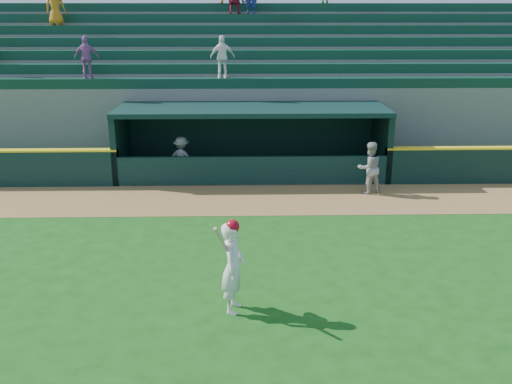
# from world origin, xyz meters

# --- Properties ---
(ground) EXTENTS (120.00, 120.00, 0.00)m
(ground) POSITION_xyz_m (0.00, 0.00, 0.00)
(ground) COLOR #154C13
(ground) RESTS_ON ground
(warning_track) EXTENTS (40.00, 3.00, 0.01)m
(warning_track) POSITION_xyz_m (0.00, 4.90, 0.01)
(warning_track) COLOR olive
(warning_track) RESTS_ON ground
(dugout_player_front) EXTENTS (0.97, 0.85, 1.69)m
(dugout_player_front) POSITION_xyz_m (3.73, 5.50, 0.84)
(dugout_player_front) COLOR #A0A09B
(dugout_player_front) RESTS_ON ground
(dugout_player_inside) EXTENTS (1.11, 0.83, 1.52)m
(dugout_player_inside) POSITION_xyz_m (-2.45, 7.22, 0.76)
(dugout_player_inside) COLOR gray
(dugout_player_inside) RESTS_ON ground
(dugout) EXTENTS (9.40, 2.80, 2.46)m
(dugout) POSITION_xyz_m (0.00, 8.00, 1.36)
(dugout) COLOR slate
(dugout) RESTS_ON ground
(stands) EXTENTS (34.50, 6.25, 7.58)m
(stands) POSITION_xyz_m (-0.01, 12.58, 2.40)
(stands) COLOR slate
(stands) RESTS_ON ground
(batter_at_plate) EXTENTS (0.61, 0.81, 1.91)m
(batter_at_plate) POSITION_xyz_m (-0.53, -1.99, 0.95)
(batter_at_plate) COLOR white
(batter_at_plate) RESTS_ON ground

